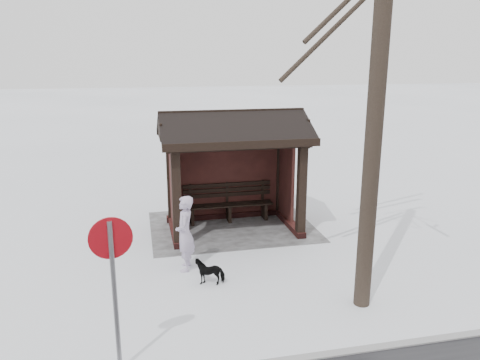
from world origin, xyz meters
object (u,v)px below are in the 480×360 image
at_px(dog, 210,271).
at_px(road_sign, 112,262).
at_px(pedestrian, 185,233).
at_px(bus_shelter, 232,146).

bearing_deg(dog, road_sign, -22.99).
bearing_deg(road_sign, pedestrian, -120.77).
bearing_deg(dog, pedestrian, -138.37).
bearing_deg(bus_shelter, pedestrian, 57.17).
height_order(pedestrian, dog, pedestrian).
distance_m(bus_shelter, pedestrian, 3.00).
distance_m(bus_shelter, road_sign, 5.97).
distance_m(dog, road_sign, 3.20).
xyz_separation_m(bus_shelter, road_sign, (2.71, 5.29, -0.51)).
relative_size(bus_shelter, road_sign, 1.57).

